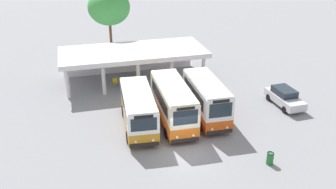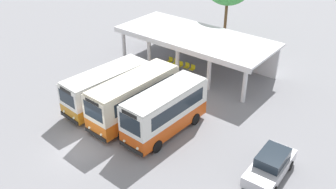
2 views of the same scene
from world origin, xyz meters
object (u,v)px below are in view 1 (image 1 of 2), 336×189
waiting_chair_end_by_column (115,82)px  city_bus_middle_cream (206,98)px  waiting_chair_middle_seat (128,81)px  waiting_chair_fourth_seat (135,80)px  waiting_chair_fifth_seat (141,79)px  city_bus_nearest_orange (138,108)px  city_bus_second_in_row (173,102)px  litter_bin_apron (270,158)px  parked_car_flank (285,97)px  waiting_chair_second_from_end (122,81)px

waiting_chair_end_by_column → city_bus_middle_cream: bearing=-53.3°
waiting_chair_middle_seat → city_bus_middle_cream: bearing=-58.9°
waiting_chair_fourth_seat → waiting_chair_fifth_seat: bearing=-2.3°
city_bus_nearest_orange → city_bus_second_in_row: (2.91, 0.02, 0.17)m
city_bus_second_in_row → city_bus_middle_cream: bearing=1.3°
city_bus_middle_cream → waiting_chair_fourth_seat: (-4.55, 8.79, -1.33)m
city_bus_middle_cream → waiting_chair_fourth_seat: 9.99m
city_bus_nearest_orange → litter_bin_apron: bearing=-43.8°
city_bus_nearest_orange → waiting_chair_fifth_seat: (1.94, 8.85, -1.17)m
city_bus_second_in_row → waiting_chair_end_by_column: (-3.65, 8.88, -1.34)m
parked_car_flank → waiting_chair_second_from_end: 16.03m
city_bus_nearest_orange → litter_bin_apron: city_bus_nearest_orange is taller
parked_car_flank → waiting_chair_fifth_seat: (-11.67, 8.33, -0.31)m
city_bus_nearest_orange → parked_car_flank: (13.61, 0.52, -0.86)m
waiting_chair_middle_seat → city_bus_nearest_orange: bearing=-93.9°
waiting_chair_end_by_column → litter_bin_apron: litter_bin_apron is taller
waiting_chair_end_by_column → waiting_chair_fifth_seat: (2.69, -0.04, 0.00)m
city_bus_second_in_row → waiting_chair_fifth_seat: city_bus_second_in_row is taller
city_bus_nearest_orange → waiting_chair_end_by_column: bearing=94.8°
waiting_chair_middle_seat → litter_bin_apron: 17.73m
waiting_chair_fifth_seat → parked_car_flank: bearing=-35.5°
waiting_chair_fourth_seat → litter_bin_apron: size_ratio=0.96×
city_bus_middle_cream → parked_car_flank: city_bus_middle_cream is taller
waiting_chair_second_from_end → waiting_chair_middle_seat: 0.68m
waiting_chair_middle_seat → litter_bin_apron: (7.19, -16.21, -0.07)m
city_bus_middle_cream → waiting_chair_fourth_seat: bearing=117.3°
city_bus_middle_cream → parked_car_flank: bearing=3.2°
waiting_chair_second_from_end → litter_bin_apron: (7.86, -16.33, -0.07)m
waiting_chair_second_from_end → waiting_chair_fifth_seat: 2.02m
parked_car_flank → waiting_chair_end_by_column: 16.62m
waiting_chair_fifth_seat → litter_bin_apron: size_ratio=0.96×
waiting_chair_middle_seat → waiting_chair_second_from_end: bearing=170.4°
waiting_chair_middle_seat → litter_bin_apron: bearing=-66.1°
city_bus_second_in_row → parked_car_flank: (10.70, 0.50, -1.04)m
city_bus_nearest_orange → city_bus_second_in_row: 2.91m
city_bus_nearest_orange → waiting_chair_end_by_column: size_ratio=8.71×
city_bus_middle_cream → waiting_chair_fifth_seat: city_bus_middle_cream is taller
waiting_chair_end_by_column → waiting_chair_middle_seat: bearing=-6.4°
city_bus_middle_cream → waiting_chair_fifth_seat: bearing=113.8°
waiting_chair_second_from_end → waiting_chair_fifth_seat: same height
city_bus_nearest_orange → waiting_chair_end_by_column: city_bus_nearest_orange is taller
parked_car_flank → litter_bin_apron: 9.89m
city_bus_second_in_row → litter_bin_apron: (4.88, -7.49, -1.41)m
waiting_chair_end_by_column → waiting_chair_fifth_seat: size_ratio=1.00×
city_bus_nearest_orange → litter_bin_apron: size_ratio=8.33×
waiting_chair_second_from_end → litter_bin_apron: 18.12m
waiting_chair_end_by_column → litter_bin_apron: size_ratio=0.96×
waiting_chair_end_by_column → waiting_chair_fourth_seat: (2.02, -0.02, 0.00)m
city_bus_second_in_row → waiting_chair_middle_seat: size_ratio=9.03×
waiting_chair_middle_seat → waiting_chair_fifth_seat: 1.35m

